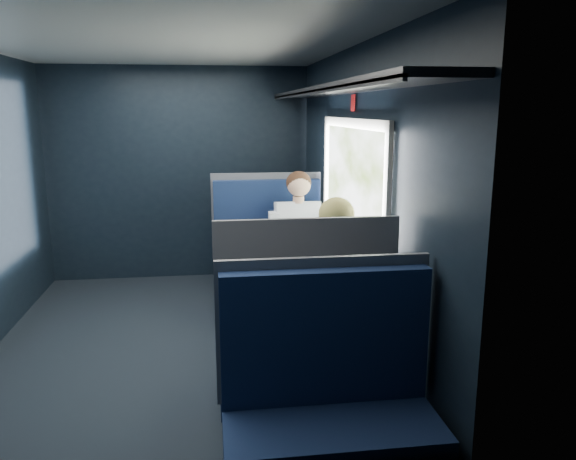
{
  "coord_description": "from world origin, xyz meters",
  "views": [
    {
      "loc": [
        0.33,
        -4.11,
        1.84
      ],
      "look_at": [
        0.9,
        0.0,
        0.95
      ],
      "focal_mm": 35.0,
      "sensor_mm": 36.0,
      "label": 1
    }
  ],
  "objects": [
    {
      "name": "seat_row_front",
      "position": [
        0.85,
        1.8,
        0.41
      ],
      "size": [
        1.04,
        0.51,
        1.16
      ],
      "color": "#0D193B",
      "rests_on": "ground"
    },
    {
      "name": "cup",
      "position": [
        1.28,
        0.32,
        0.78
      ],
      "size": [
        0.07,
        0.07,
        0.09
      ],
      "primitive_type": "cylinder",
      "color": "white",
      "rests_on": "table"
    },
    {
      "name": "table",
      "position": [
        1.03,
        0.0,
        0.66
      ],
      "size": [
        0.62,
        1.0,
        0.74
      ],
      "color": "#54565E",
      "rests_on": "ground"
    },
    {
      "name": "seat_bay_near",
      "position": [
        0.84,
        0.87,
        0.42
      ],
      "size": [
        1.04,
        0.62,
        1.26
      ],
      "color": "#0D193B",
      "rests_on": "ground"
    },
    {
      "name": "papers",
      "position": [
        1.08,
        -0.11,
        0.74
      ],
      "size": [
        0.78,
        0.97,
        0.01
      ],
      "primitive_type": "cube",
      "rotation": [
        0.0,
        0.0,
        -0.24
      ],
      "color": "white",
      "rests_on": "table"
    },
    {
      "name": "room_shell",
      "position": [
        0.02,
        0.0,
        1.48
      ],
      "size": [
        3.0,
        4.4,
        2.4
      ],
      "color": "black",
      "rests_on": "ground"
    },
    {
      "name": "man",
      "position": [
        1.1,
        0.7,
        0.72
      ],
      "size": [
        0.53,
        0.56,
        1.32
      ],
      "color": "black",
      "rests_on": "ground"
    },
    {
      "name": "laptop",
      "position": [
        1.33,
        -0.07,
        0.8
      ],
      "size": [
        0.27,
        0.33,
        0.23
      ],
      "color": "silver",
      "rests_on": "table"
    },
    {
      "name": "ground",
      "position": [
        0.0,
        0.0,
        -0.01
      ],
      "size": [
        2.8,
        4.2,
        0.01
      ],
      "primitive_type": "cube",
      "color": "black"
    },
    {
      "name": "seat_bay_far",
      "position": [
        0.85,
        -0.87,
        0.41
      ],
      "size": [
        1.04,
        0.62,
        1.26
      ],
      "color": "#0D193B",
      "rests_on": "ground"
    },
    {
      "name": "seat_row_back",
      "position": [
        0.85,
        -1.8,
        0.41
      ],
      "size": [
        1.04,
        0.51,
        1.16
      ],
      "color": "#0D193B",
      "rests_on": "ground"
    },
    {
      "name": "bottle_small",
      "position": [
        1.22,
        0.19,
        0.83
      ],
      "size": [
        0.06,
        0.06,
        0.2
      ],
      "color": "silver",
      "rests_on": "table"
    },
    {
      "name": "woman",
      "position": [
        1.1,
        -0.71,
        0.73
      ],
      "size": [
        0.53,
        0.56,
        1.32
      ],
      "color": "black",
      "rests_on": "ground"
    }
  ]
}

